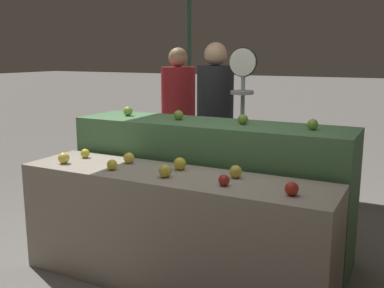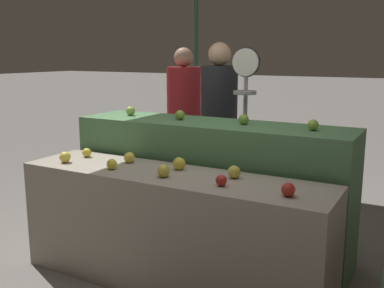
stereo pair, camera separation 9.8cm
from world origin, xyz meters
name	(u,v)px [view 1 (the left image)]	position (x,y,z in m)	size (l,w,h in m)	color
ground_plane	(172,283)	(0.00, 0.00, 0.00)	(60.00, 60.00, 0.00)	slate
display_counter_front	(172,230)	(0.00, 0.00, 0.40)	(2.20, 0.55, 0.80)	gray
display_counter_back	(209,188)	(0.00, 0.60, 0.53)	(2.20, 0.55, 1.07)	#4C7A4C
apple_front_0	(64,158)	(-0.84, -0.11, 0.84)	(0.08, 0.08, 0.08)	yellow
apple_front_1	(112,165)	(-0.41, -0.10, 0.83)	(0.07, 0.07, 0.07)	gold
apple_front_2	(165,171)	(0.01, -0.10, 0.84)	(0.09, 0.09, 0.09)	gold
apple_front_3	(224,180)	(0.42, -0.10, 0.83)	(0.07, 0.07, 0.07)	#AD281E
apple_front_4	(292,189)	(0.84, -0.10, 0.84)	(0.08, 0.08, 0.08)	#AD281E
apple_front_5	(85,153)	(-0.83, 0.11, 0.83)	(0.07, 0.07, 0.07)	gold
apple_front_6	(129,158)	(-0.42, 0.11, 0.84)	(0.08, 0.08, 0.08)	yellow
apple_front_7	(180,164)	(0.00, 0.12, 0.84)	(0.09, 0.09, 0.09)	gold
apple_front_8	(236,172)	(0.42, 0.10, 0.84)	(0.08, 0.08, 0.08)	gold
apple_back_0	(128,111)	(-0.77, 0.61, 1.11)	(0.08, 0.08, 0.08)	#8EB247
apple_back_1	(178,115)	(-0.27, 0.59, 1.11)	(0.08, 0.08, 0.08)	#7AA338
apple_back_2	(243,119)	(0.27, 0.61, 1.11)	(0.08, 0.08, 0.08)	#7AA338
apple_back_3	(313,124)	(0.79, 0.60, 1.11)	(0.08, 0.08, 0.08)	#84AD3D
produce_scale	(242,102)	(0.06, 1.15, 1.18)	(0.25, 0.20, 1.64)	#99999E
person_vendor_at_scale	(215,116)	(-0.36, 1.50, 0.98)	(0.48, 0.48, 1.70)	#2D2D38
person_customer_left	(178,110)	(-1.06, 2.01, 0.95)	(0.43, 0.43, 1.66)	#2D2D38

